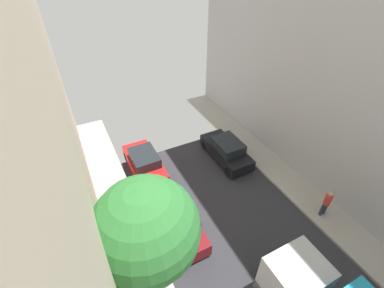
{
  "coord_description": "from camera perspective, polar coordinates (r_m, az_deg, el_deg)",
  "views": [
    {
      "loc": [
        -5.67,
        1.94,
        11.93
      ],
      "look_at": [
        1.06,
        15.18,
        0.5
      ],
      "focal_mm": 24.5,
      "sensor_mm": 36.0,
      "label": 1
    }
  ],
  "objects": [
    {
      "name": "parked_car_left_2",
      "position": [
        13.85,
        -3.39,
        -16.55
      ],
      "size": [
        1.78,
        4.2,
        1.57
      ],
      "color": "maroon",
      "rests_on": "ground"
    },
    {
      "name": "parked_car_left_3",
      "position": [
        17.11,
        -10.31,
        -4.09
      ],
      "size": [
        1.78,
        4.2,
        1.57
      ],
      "color": "red",
      "rests_on": "ground"
    },
    {
      "name": "parked_car_right_2",
      "position": [
        17.98,
        7.48,
        -1.36
      ],
      "size": [
        1.78,
        4.2,
        1.57
      ],
      "color": "black",
      "rests_on": "ground"
    },
    {
      "name": "pedestrian",
      "position": [
        15.81,
        27.25,
        -11.25
      ],
      "size": [
        0.4,
        0.36,
        1.72
      ],
      "color": "#2D334C",
      "rests_on": "sidewalk_right"
    },
    {
      "name": "street_tree_0",
      "position": [
        8.47,
        -9.99,
        -18.02
      ],
      "size": [
        3.38,
        3.38,
        6.59
      ],
      "color": "brown",
      "rests_on": "sidewalk_left"
    }
  ]
}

